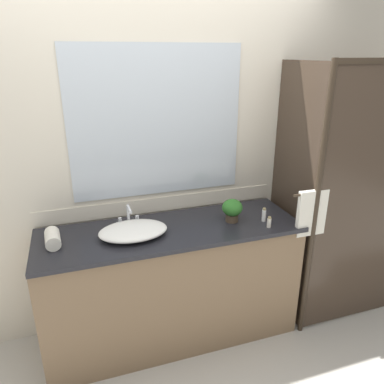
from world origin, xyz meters
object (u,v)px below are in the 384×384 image
at_px(rolled_towel_near_edge, 53,239).
at_px(amenity_bottle_conditioner, 269,222).
at_px(amenity_bottle_lotion, 264,215).
at_px(potted_plant, 232,209).
at_px(faucet, 129,218).
at_px(sink_basin, 133,231).

bearing_deg(rolled_towel_near_edge, amenity_bottle_conditioner, -8.19).
bearing_deg(amenity_bottle_lotion, potted_plant, 161.71).
bearing_deg(faucet, sink_basin, -90.00).
xyz_separation_m(faucet, amenity_bottle_lotion, (0.92, -0.24, -0.00)).
xyz_separation_m(faucet, potted_plant, (0.71, -0.17, 0.04)).
bearing_deg(sink_basin, potted_plant, 0.04).
bearing_deg(amenity_bottle_lotion, faucet, 165.35).
bearing_deg(amenity_bottle_conditioner, rolled_towel_near_edge, 171.81).
bearing_deg(potted_plant, rolled_towel_near_edge, 178.53).
height_order(amenity_bottle_conditioner, rolled_towel_near_edge, rolled_towel_near_edge).
relative_size(faucet, rolled_towel_near_edge, 0.93).
distance_m(sink_basin, potted_plant, 0.71).
height_order(potted_plant, amenity_bottle_conditioner, potted_plant).
height_order(potted_plant, amenity_bottle_lotion, potted_plant).
distance_m(faucet, potted_plant, 0.73).
height_order(sink_basin, amenity_bottle_conditioner, amenity_bottle_conditioner).
height_order(faucet, rolled_towel_near_edge, faucet).
bearing_deg(amenity_bottle_lotion, amenity_bottle_conditioner, -97.97).
distance_m(sink_basin, faucet, 0.17).
relative_size(potted_plant, rolled_towel_near_edge, 0.91).
distance_m(amenity_bottle_conditioner, amenity_bottle_lotion, 0.10).
xyz_separation_m(sink_basin, rolled_towel_near_edge, (-0.50, 0.03, 0.01)).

